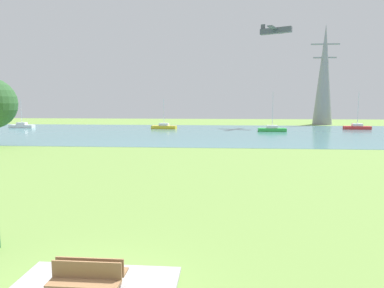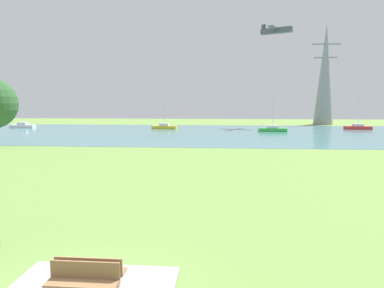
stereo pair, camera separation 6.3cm
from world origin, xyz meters
TOP-DOWN VIEW (x-y plane):
  - ground_plane at (0.00, 22.00)m, footprint 160.00×160.00m
  - bench_facing_water at (0.00, 0.27)m, footprint 1.80×0.48m
  - bench_facing_inland at (0.00, -0.27)m, footprint 1.80×0.48m
  - water_surface at (0.00, 50.00)m, footprint 140.00×40.00m
  - sailboat_yellow at (-7.55, 58.12)m, footprint 4.95×2.09m
  - sailboat_red at (29.15, 59.93)m, footprint 4.89×1.82m
  - sailboat_white at (-36.57, 58.68)m, footprint 4.82×1.56m
  - sailboat_green at (12.30, 53.22)m, footprint 4.81×1.52m
  - electricity_pylon at (26.95, 75.17)m, footprint 6.40×4.40m
  - light_aircraft at (14.33, 65.92)m, footprint 6.27×8.08m

SIDE VIEW (x-z plane):
  - ground_plane at x=0.00m, z-range 0.00..0.00m
  - water_surface at x=0.00m, z-range 0.00..0.02m
  - sailboat_white at x=-36.57m, z-range -2.40..3.30m
  - sailboat_yellow at x=-7.55m, z-range -2.41..3.31m
  - sailboat_green at x=12.30m, z-range -2.98..3.90m
  - sailboat_red at x=29.15m, z-range -3.06..3.99m
  - bench_facing_water at x=0.00m, z-range 0.02..0.91m
  - bench_facing_inland at x=0.00m, z-range 0.02..0.91m
  - electricity_pylon at x=26.95m, z-range 0.01..22.88m
  - light_aircraft at x=14.33m, z-range 18.61..20.71m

